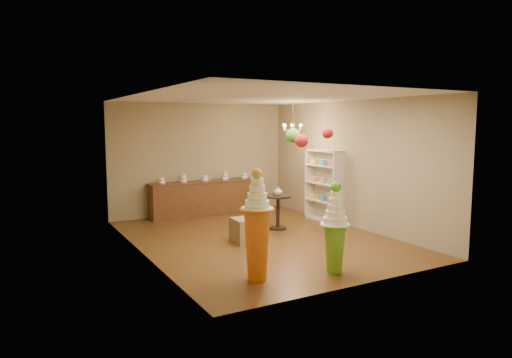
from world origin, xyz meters
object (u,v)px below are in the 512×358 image
sideboard (205,197)px  round_table (278,207)px  pedestal_green (335,236)px  pedestal_orange (257,235)px

sideboard → round_table: sideboard is taller
pedestal_green → pedestal_orange: 1.34m
pedestal_orange → sideboard: size_ratio=0.58×
pedestal_green → pedestal_orange: size_ratio=0.86×
pedestal_orange → round_table: pedestal_orange is taller
sideboard → round_table: (0.83, -2.41, 0.04)m
pedestal_green → sideboard: 5.56m
pedestal_orange → round_table: (2.15, 2.85, -0.21)m
sideboard → round_table: 2.55m
pedestal_green → round_table: bearing=74.9°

